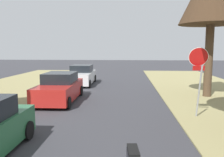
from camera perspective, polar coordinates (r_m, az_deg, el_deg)
name	(u,v)px	position (r m, az deg, el deg)	size (l,w,h in m)	color
stop_sign_far	(199,67)	(10.24, 20.47, 2.67)	(0.81, 0.71, 2.91)	#9EA0A5
parked_sedan_red	(60,88)	(13.23, -12.71, -2.32)	(2.01, 4.43, 1.57)	red
parked_sedan_white	(82,75)	(19.21, -7.46, 0.74)	(2.01, 4.43, 1.57)	white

